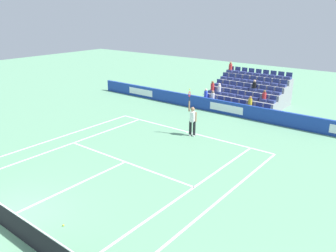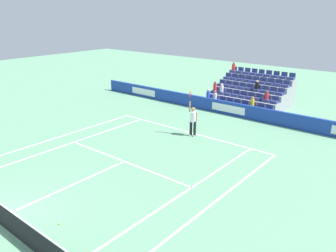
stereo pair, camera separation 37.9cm
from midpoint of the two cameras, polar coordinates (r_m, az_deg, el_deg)
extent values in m
cube|color=white|center=(20.97, 2.94, -1.02)|extent=(10.97, 0.10, 0.01)
cube|color=white|center=(17.10, -7.81, -5.97)|extent=(8.23, 0.10, 0.01)
cube|color=white|center=(15.31, -16.50, -9.76)|extent=(0.10, 6.40, 0.01)
cube|color=white|center=(19.82, -17.14, -3.09)|extent=(0.10, 11.89, 0.01)
cube|color=white|center=(14.39, 2.62, -10.90)|extent=(0.10, 11.89, 0.01)
cube|color=white|center=(20.90, -19.32, -2.18)|extent=(0.10, 11.89, 0.01)
cube|color=white|center=(13.75, 7.38, -12.57)|extent=(0.10, 11.89, 0.01)
cube|color=white|center=(20.89, 2.78, -1.09)|extent=(0.10, 0.20, 0.01)
cube|color=#193899|center=(24.70, 9.38, 3.01)|extent=(24.75, 0.20, 0.95)
cube|color=white|center=(24.61, 9.26, 2.95)|extent=(2.64, 0.01, 0.53)
cube|color=white|center=(29.33, -4.99, 5.72)|extent=(2.64, 0.01, 0.53)
cylinder|color=black|center=(20.20, 3.87, -0.49)|extent=(0.16, 0.16, 0.90)
cylinder|color=black|center=(20.27, 3.23, -0.40)|extent=(0.16, 0.16, 0.90)
cube|color=white|center=(20.34, 3.85, -1.58)|extent=(0.19, 0.28, 0.08)
cube|color=white|center=(20.41, 3.21, -1.49)|extent=(0.19, 0.28, 0.08)
cube|color=white|center=(20.00, 3.59, 1.58)|extent=(0.31, 0.41, 0.60)
sphere|color=#9E7251|center=(19.87, 3.62, 2.85)|extent=(0.24, 0.24, 0.24)
cylinder|color=#9E7251|center=(19.89, 3.03, 3.33)|extent=(0.09, 0.09, 0.62)
cylinder|color=#9E7251|center=(19.88, 4.15, 1.53)|extent=(0.09, 0.09, 0.56)
cylinder|color=black|center=(19.78, 3.05, 4.59)|extent=(0.04, 0.04, 0.28)
torus|color=red|center=(19.71, 3.07, 5.38)|extent=(0.11, 0.31, 0.31)
sphere|color=#D1E533|center=(19.64, 3.08, 6.17)|extent=(0.07, 0.07, 0.07)
cube|color=gray|center=(25.69, 10.52, 2.94)|extent=(5.58, 0.95, 0.42)
cube|color=navy|center=(24.61, 15.66, 2.59)|extent=(0.48, 0.44, 0.20)
cube|color=navy|center=(24.73, 15.89, 3.25)|extent=(0.48, 0.04, 0.30)
cube|color=navy|center=(24.84, 14.35, 2.86)|extent=(0.48, 0.44, 0.20)
cube|color=navy|center=(24.96, 14.59, 3.51)|extent=(0.48, 0.04, 0.30)
cube|color=navy|center=(25.09, 13.06, 3.11)|extent=(0.48, 0.44, 0.20)
cube|color=navy|center=(25.20, 13.30, 3.75)|extent=(0.48, 0.04, 0.30)
cube|color=navy|center=(25.34, 11.80, 3.36)|extent=(0.48, 0.44, 0.20)
cube|color=navy|center=(25.45, 12.04, 4.00)|extent=(0.48, 0.04, 0.30)
cube|color=navy|center=(25.61, 10.56, 3.61)|extent=(0.48, 0.44, 0.20)
cube|color=navy|center=(25.72, 10.81, 4.23)|extent=(0.48, 0.04, 0.30)
cube|color=navy|center=(25.89, 9.35, 3.84)|extent=(0.48, 0.44, 0.20)
cube|color=navy|center=(25.99, 9.60, 4.46)|extent=(0.48, 0.04, 0.30)
cube|color=navy|center=(26.18, 8.17, 4.07)|extent=(0.48, 0.44, 0.20)
cube|color=navy|center=(26.28, 8.41, 4.69)|extent=(0.48, 0.04, 0.30)
cube|color=navy|center=(26.48, 7.01, 4.30)|extent=(0.48, 0.44, 0.20)
cube|color=navy|center=(26.59, 7.26, 4.90)|extent=(0.48, 0.04, 0.30)
cube|color=navy|center=(26.79, 5.87, 4.51)|extent=(0.48, 0.44, 0.20)
cube|color=navy|center=(26.90, 6.12, 5.11)|extent=(0.48, 0.04, 0.30)
cube|color=gray|center=(26.45, 11.52, 3.81)|extent=(5.58, 0.95, 0.84)
cube|color=navy|center=(25.36, 16.59, 3.97)|extent=(0.48, 0.44, 0.20)
cube|color=navy|center=(25.48, 16.81, 4.60)|extent=(0.48, 0.04, 0.30)
cube|color=navy|center=(25.58, 15.31, 4.21)|extent=(0.48, 0.44, 0.20)
cube|color=navy|center=(25.70, 15.53, 4.83)|extent=(0.48, 0.04, 0.30)
cube|color=navy|center=(25.82, 14.05, 4.45)|extent=(0.48, 0.44, 0.20)
cube|color=navy|center=(25.94, 14.28, 5.07)|extent=(0.48, 0.04, 0.30)
cube|color=navy|center=(26.07, 12.81, 4.68)|extent=(0.48, 0.44, 0.20)
cube|color=navy|center=(26.18, 13.04, 5.29)|extent=(0.48, 0.04, 0.30)
cube|color=navy|center=(26.33, 11.59, 4.91)|extent=(0.48, 0.44, 0.20)
cube|color=navy|center=(26.44, 11.83, 5.51)|extent=(0.48, 0.04, 0.30)
cube|color=navy|center=(26.60, 10.40, 5.12)|extent=(0.48, 0.44, 0.20)
cube|color=navy|center=(26.71, 10.64, 5.72)|extent=(0.48, 0.04, 0.30)
cube|color=navy|center=(26.88, 9.24, 5.34)|extent=(0.48, 0.44, 0.20)
cube|color=navy|center=(27.00, 9.47, 5.93)|extent=(0.48, 0.04, 0.30)
cube|color=navy|center=(27.18, 8.09, 5.54)|extent=(0.48, 0.44, 0.20)
cube|color=navy|center=(27.29, 8.33, 6.13)|extent=(0.48, 0.04, 0.30)
cube|color=navy|center=(27.48, 6.97, 5.74)|extent=(0.48, 0.44, 0.20)
cube|color=navy|center=(27.59, 7.21, 6.32)|extent=(0.48, 0.04, 0.30)
cube|color=gray|center=(27.23, 12.46, 4.64)|extent=(5.58, 0.95, 1.26)
cube|color=navy|center=(26.13, 17.47, 5.26)|extent=(0.48, 0.44, 0.20)
cube|color=navy|center=(26.26, 17.68, 5.86)|extent=(0.48, 0.04, 0.30)
cube|color=navy|center=(26.34, 16.21, 5.49)|extent=(0.48, 0.44, 0.20)
cube|color=navy|center=(26.47, 16.43, 6.09)|extent=(0.48, 0.04, 0.30)
cube|color=navy|center=(26.57, 14.98, 5.71)|extent=(0.48, 0.44, 0.20)
cube|color=navy|center=(26.70, 15.20, 6.30)|extent=(0.48, 0.04, 0.30)
cube|color=navy|center=(26.81, 13.77, 5.92)|extent=(0.48, 0.44, 0.20)
cube|color=navy|center=(26.94, 13.99, 6.51)|extent=(0.48, 0.04, 0.30)
cube|color=navy|center=(27.07, 12.57, 6.13)|extent=(0.48, 0.44, 0.20)
cube|color=navy|center=(27.19, 12.80, 6.71)|extent=(0.48, 0.04, 0.30)
cube|color=navy|center=(27.33, 11.40, 6.34)|extent=(0.48, 0.44, 0.20)
cube|color=navy|center=(27.45, 11.63, 6.91)|extent=(0.48, 0.04, 0.30)
cube|color=navy|center=(27.61, 10.25, 6.53)|extent=(0.48, 0.44, 0.20)
cube|color=navy|center=(27.73, 10.48, 7.10)|extent=(0.48, 0.04, 0.30)
cube|color=navy|center=(27.89, 9.13, 6.72)|extent=(0.48, 0.44, 0.20)
cube|color=navy|center=(28.01, 9.36, 7.28)|extent=(0.48, 0.04, 0.30)
cube|color=navy|center=(28.19, 8.02, 6.90)|extent=(0.48, 0.44, 0.20)
cube|color=navy|center=(28.31, 8.25, 7.46)|extent=(0.48, 0.04, 0.30)
cube|color=gray|center=(28.02, 13.36, 5.41)|extent=(5.58, 0.95, 1.68)
cube|color=navy|center=(26.91, 18.30, 6.47)|extent=(0.48, 0.44, 0.20)
cube|color=navy|center=(27.05, 18.50, 7.05)|extent=(0.48, 0.04, 0.30)
cube|color=navy|center=(27.12, 17.07, 6.69)|extent=(0.48, 0.44, 0.20)
cube|color=navy|center=(27.26, 17.28, 7.26)|extent=(0.48, 0.04, 0.30)
cube|color=navy|center=(27.34, 15.86, 6.90)|extent=(0.48, 0.44, 0.20)
cube|color=navy|center=(27.48, 16.07, 7.47)|extent=(0.48, 0.04, 0.30)
cube|color=navy|center=(27.58, 14.67, 7.10)|extent=(0.48, 0.44, 0.20)
cube|color=navy|center=(27.71, 14.89, 7.66)|extent=(0.48, 0.04, 0.30)
cube|color=navy|center=(27.82, 13.50, 7.29)|extent=(0.48, 0.44, 0.20)
cube|color=navy|center=(27.96, 13.72, 7.85)|extent=(0.48, 0.04, 0.30)
cube|color=navy|center=(28.08, 12.35, 7.48)|extent=(0.48, 0.44, 0.20)
cube|color=navy|center=(28.21, 12.57, 8.04)|extent=(0.48, 0.04, 0.30)
cube|color=navy|center=(28.35, 11.22, 7.66)|extent=(0.48, 0.44, 0.20)
cube|color=navy|center=(28.48, 11.44, 8.21)|extent=(0.48, 0.04, 0.30)
cube|color=navy|center=(28.63, 10.11, 7.84)|extent=(0.48, 0.44, 0.20)
cube|color=navy|center=(28.76, 10.33, 8.38)|extent=(0.48, 0.04, 0.30)
cube|color=navy|center=(28.92, 9.03, 8.01)|extent=(0.48, 0.44, 0.20)
cube|color=navy|center=(29.05, 9.25, 8.55)|extent=(0.48, 0.04, 0.30)
cube|color=gray|center=(28.82, 14.20, 6.14)|extent=(5.58, 0.95, 2.10)
cube|color=navy|center=(27.71, 19.09, 7.62)|extent=(0.48, 0.44, 0.20)
cube|color=navy|center=(27.86, 19.28, 8.18)|extent=(0.48, 0.04, 0.30)
cube|color=navy|center=(27.92, 17.89, 7.82)|extent=(0.48, 0.44, 0.20)
cube|color=navy|center=(28.06, 18.09, 8.37)|extent=(0.48, 0.04, 0.30)
cube|color=navy|center=(28.13, 16.70, 8.02)|extent=(0.48, 0.44, 0.20)
cube|color=navy|center=(28.27, 16.90, 8.57)|extent=(0.48, 0.04, 0.30)
cube|color=navy|center=(28.36, 15.54, 8.21)|extent=(0.48, 0.44, 0.20)
cube|color=navy|center=(28.50, 15.74, 8.75)|extent=(0.48, 0.04, 0.30)
cube|color=navy|center=(28.60, 14.39, 8.39)|extent=(0.48, 0.44, 0.20)
cube|color=navy|center=(28.74, 14.60, 8.93)|extent=(0.48, 0.04, 0.30)
cube|color=navy|center=(28.85, 13.26, 8.56)|extent=(0.48, 0.44, 0.20)
cube|color=navy|center=(28.99, 13.47, 9.10)|extent=(0.48, 0.04, 0.30)
cube|color=navy|center=(29.11, 12.15, 8.73)|extent=(0.48, 0.44, 0.20)
cube|color=navy|center=(29.25, 12.36, 9.26)|extent=(0.48, 0.04, 0.30)
cube|color=navy|center=(29.38, 11.06, 8.90)|extent=(0.48, 0.44, 0.20)
cube|color=navy|center=(29.52, 11.27, 9.42)|extent=(0.48, 0.04, 0.30)
cube|color=navy|center=(29.67, 9.98, 9.06)|extent=(0.48, 0.44, 0.20)
cube|color=navy|center=(29.80, 10.20, 9.57)|extent=(0.48, 0.04, 0.30)
cylinder|color=white|center=(27.15, 8.18, 6.23)|extent=(0.28, 0.28, 0.46)
sphere|color=beige|center=(27.08, 8.21, 6.91)|extent=(0.20, 0.20, 0.20)
cylinder|color=red|center=(27.44, 7.06, 6.52)|extent=(0.28, 0.28, 0.55)
sphere|color=brown|center=(27.36, 7.09, 7.28)|extent=(0.20, 0.20, 0.20)
cylinder|color=red|center=(25.55, 15.41, 4.92)|extent=(0.28, 0.28, 0.43)
sphere|color=brown|center=(25.48, 15.48, 5.61)|extent=(0.20, 0.20, 0.20)
cylinder|color=blue|center=(26.75, 5.96, 5.29)|extent=(0.28, 0.28, 0.53)
sphere|color=beige|center=(26.66, 5.99, 6.05)|extent=(0.20, 0.20, 0.20)
cylinder|color=yellow|center=(25.04, 13.17, 3.91)|extent=(0.28, 0.28, 0.50)
sphere|color=#9E7251|center=(24.95, 13.23, 4.68)|extent=(0.20, 0.20, 0.20)
cylinder|color=red|center=(29.65, 10.07, 9.73)|extent=(0.28, 0.28, 0.49)
sphere|color=#9E7251|center=(29.60, 10.11, 10.39)|extent=(0.20, 0.20, 0.20)
cylinder|color=white|center=(26.44, 7.09, 5.02)|extent=(0.28, 0.28, 0.47)
sphere|color=#9E7251|center=(26.36, 7.12, 5.72)|extent=(0.20, 0.20, 0.20)
cylinder|color=black|center=(26.79, 13.87, 6.63)|extent=(0.28, 0.28, 0.46)
sphere|color=#D3A884|center=(26.72, 13.92, 7.32)|extent=(0.20, 0.20, 0.20)
sphere|color=#D1E533|center=(12.93, -17.96, -15.55)|extent=(0.07, 0.07, 0.07)
camera|label=1|loc=(0.19, -90.58, -0.20)|focal=36.38mm
camera|label=2|loc=(0.19, 89.42, 0.20)|focal=36.38mm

